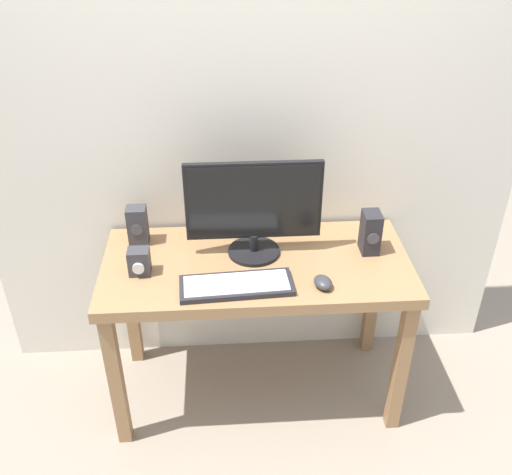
{
  "coord_description": "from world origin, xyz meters",
  "views": [
    {
      "loc": [
        -0.13,
        -2.0,
        2.16
      ],
      "look_at": [
        -0.0,
        0.0,
        0.88
      ],
      "focal_mm": 40.61,
      "sensor_mm": 36.0,
      "label": 1
    }
  ],
  "objects_px": {
    "monitor": "(254,208)",
    "speaker_right": "(370,232)",
    "audio_controller": "(139,262)",
    "keyboard_primary": "(236,285)",
    "mouse": "(323,282)",
    "desk": "(256,280)",
    "speaker_left": "(138,225)"
  },
  "relations": [
    {
      "from": "keyboard_primary",
      "to": "mouse",
      "type": "xyz_separation_m",
      "value": [
        0.34,
        -0.02,
        0.01
      ]
    },
    {
      "from": "desk",
      "to": "speaker_right",
      "type": "bearing_deg",
      "value": 6.0
    },
    {
      "from": "monitor",
      "to": "speaker_left",
      "type": "xyz_separation_m",
      "value": [
        -0.5,
        0.11,
        -0.13
      ]
    },
    {
      "from": "monitor",
      "to": "speaker_right",
      "type": "height_order",
      "value": "monitor"
    },
    {
      "from": "desk",
      "to": "monitor",
      "type": "bearing_deg",
      "value": 95.2
    },
    {
      "from": "keyboard_primary",
      "to": "mouse",
      "type": "height_order",
      "value": "mouse"
    },
    {
      "from": "monitor",
      "to": "mouse",
      "type": "bearing_deg",
      "value": -46.04
    },
    {
      "from": "keyboard_primary",
      "to": "audio_controller",
      "type": "relative_size",
      "value": 4.08
    },
    {
      "from": "mouse",
      "to": "desk",
      "type": "bearing_deg",
      "value": 126.36
    },
    {
      "from": "monitor",
      "to": "keyboard_primary",
      "type": "bearing_deg",
      "value": -108.53
    },
    {
      "from": "speaker_right",
      "to": "audio_controller",
      "type": "distance_m",
      "value": 0.98
    },
    {
      "from": "monitor",
      "to": "speaker_right",
      "type": "relative_size",
      "value": 3.04
    },
    {
      "from": "mouse",
      "to": "speaker_left",
      "type": "relative_size",
      "value": 0.54
    },
    {
      "from": "speaker_left",
      "to": "speaker_right",
      "type": "bearing_deg",
      "value": -7.54
    },
    {
      "from": "speaker_right",
      "to": "audio_controller",
      "type": "xyz_separation_m",
      "value": [
        -0.97,
        -0.1,
        -0.04
      ]
    },
    {
      "from": "desk",
      "to": "audio_controller",
      "type": "bearing_deg",
      "value": -173.91
    },
    {
      "from": "monitor",
      "to": "audio_controller",
      "type": "bearing_deg",
      "value": -165.13
    },
    {
      "from": "mouse",
      "to": "audio_controller",
      "type": "relative_size",
      "value": 0.84
    },
    {
      "from": "speaker_right",
      "to": "speaker_left",
      "type": "relative_size",
      "value": 1.07
    },
    {
      "from": "monitor",
      "to": "mouse",
      "type": "xyz_separation_m",
      "value": [
        0.26,
        -0.27,
        -0.2
      ]
    },
    {
      "from": "monitor",
      "to": "desk",
      "type": "bearing_deg",
      "value": -84.8
    },
    {
      "from": "audio_controller",
      "to": "monitor",
      "type": "bearing_deg",
      "value": 14.87
    },
    {
      "from": "keyboard_primary",
      "to": "speaker_right",
      "type": "height_order",
      "value": "speaker_right"
    },
    {
      "from": "desk",
      "to": "monitor",
      "type": "height_order",
      "value": "monitor"
    },
    {
      "from": "speaker_right",
      "to": "audio_controller",
      "type": "height_order",
      "value": "speaker_right"
    },
    {
      "from": "keyboard_primary",
      "to": "speaker_left",
      "type": "relative_size",
      "value": 2.62
    },
    {
      "from": "speaker_left",
      "to": "audio_controller",
      "type": "distance_m",
      "value": 0.24
    },
    {
      "from": "keyboard_primary",
      "to": "speaker_right",
      "type": "relative_size",
      "value": 2.45
    },
    {
      "from": "desk",
      "to": "keyboard_primary",
      "type": "distance_m",
      "value": 0.23
    },
    {
      "from": "desk",
      "to": "speaker_right",
      "type": "height_order",
      "value": "speaker_right"
    },
    {
      "from": "desk",
      "to": "speaker_right",
      "type": "xyz_separation_m",
      "value": [
        0.49,
        0.05,
        0.19
      ]
    },
    {
      "from": "desk",
      "to": "speaker_left",
      "type": "bearing_deg",
      "value": 160.12
    }
  ]
}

